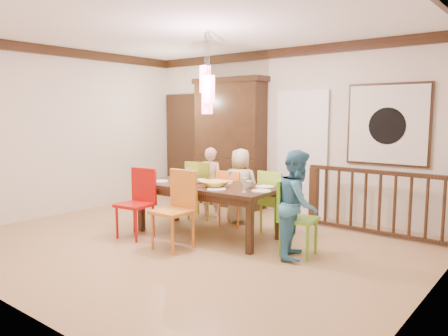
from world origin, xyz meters
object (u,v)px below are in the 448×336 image
Objects in this scene: chair_far_left at (203,185)px; china_hutch at (230,142)px; chair_end_right at (299,213)px; person_end_right at (298,204)px; balustrade at (380,202)px; person_far_left at (211,183)px; dining_table at (208,190)px; person_far_mid at (240,186)px.

chair_far_left is 0.40× the size of china_hutch.
person_end_right is (0.01, -0.06, 0.12)m from chair_end_right.
balustrade is 2.72m from person_far_left.
chair_end_right reaches higher than dining_table.
person_far_mid is (0.60, 0.02, 0.00)m from person_far_left.
person_end_right is at bearing 128.19° from person_far_mid.
chair_end_right is 1.78m from person_far_mid.
person_end_right reaches higher than person_far_mid.
chair_end_right is 0.79× the size of person_far_left.
china_hutch reaches higher than balustrade.
chair_far_left is 0.15m from person_far_left.
dining_table is at bearing 120.13° from chair_far_left.
dining_table is at bearing 80.60° from chair_end_right.
person_far_left is (-2.15, 0.86, 0.06)m from chair_end_right.
china_hutch is 3.11m from balustrade.
person_far_left is 0.90× the size of person_end_right.
person_end_right reaches higher than dining_table.
balustrade reaches higher than dining_table.
china_hutch reaches higher than chair_end_right.
chair_far_left is at bearing -163.59° from balustrade.
balustrade is at bearing 176.50° from person_far_mid.
person_far_left is at bearing -69.68° from china_hutch.
person_far_mid is at bearing 168.48° from person_far_left.
dining_table is 1.49m from person_end_right.
person_far_mid is (0.69, 0.13, 0.05)m from chair_far_left.
dining_table is at bearing 65.91° from person_end_right.
dining_table is 0.87× the size of china_hutch.
chair_far_left is at bearing 37.87° from person_far_left.
chair_end_right is at bearing -8.98° from person_end_right.
person_far_left is at bearing 58.37° from chair_end_right.
person_far_mid is 1.82m from person_end_right.
china_hutch is 3.22m from person_end_right.
person_far_mid is (-2.03, -0.63, 0.11)m from balustrade.
china_hutch reaches higher than person_end_right.
chair_end_right is 0.78× the size of person_far_mid.
person_far_left is 0.99× the size of person_far_mid.
person_far_left is 2.35m from person_end_right.
person_far_left reaches higher than chair_far_left.
balustrade is (0.49, 1.51, -0.04)m from chair_end_right.
person_far_left is 0.61m from person_far_mid.
person_far_left is at bearing -143.45° from chair_far_left.
person_far_mid is (-1.55, 0.88, 0.06)m from chair_end_right.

